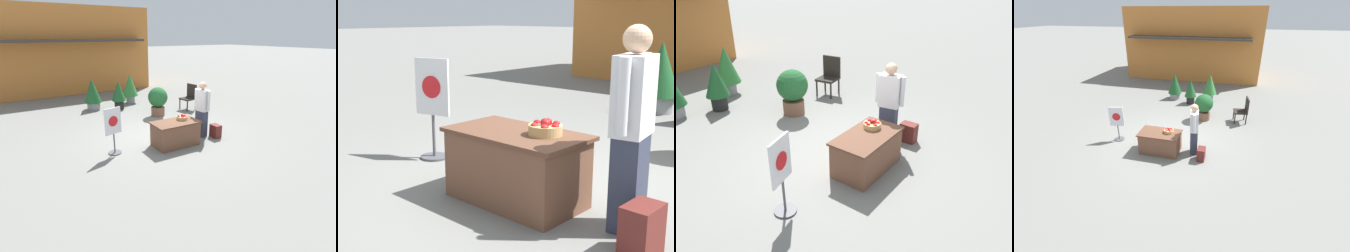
{
  "view_description": "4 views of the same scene",
  "coord_description": "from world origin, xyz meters",
  "views": [
    {
      "loc": [
        -4.15,
        -6.89,
        3.14
      ],
      "look_at": [
        -0.43,
        -0.76,
        0.63
      ],
      "focal_mm": 28.0,
      "sensor_mm": 36.0,
      "label": 1
    },
    {
      "loc": [
        2.76,
        -4.08,
        1.83
      ],
      "look_at": [
        -0.55,
        -0.54,
        0.68
      ],
      "focal_mm": 50.0,
      "sensor_mm": 36.0,
      "label": 2
    },
    {
      "loc": [
        -4.64,
        -3.55,
        3.52
      ],
      "look_at": [
        0.26,
        0.08,
        0.46
      ],
      "focal_mm": 35.0,
      "sensor_mm": 36.0,
      "label": 3
    },
    {
      "loc": [
        2.13,
        -6.94,
        4.34
      ],
      "look_at": [
        0.39,
        -0.07,
        0.69
      ],
      "focal_mm": 24.0,
      "sensor_mm": 36.0,
      "label": 4
    }
  ],
  "objects": [
    {
      "name": "apple_basket",
      "position": [
        0.1,
        -0.69,
        0.79
      ],
      "size": [
        0.32,
        0.32,
        0.16
      ],
      "color": "tan",
      "rests_on": "display_table"
    },
    {
      "name": "potted_plant_far_right",
      "position": [
        0.83,
        2.11,
        0.66
      ],
      "size": [
        0.79,
        0.79,
        1.16
      ],
      "color": "brown",
      "rests_on": "ground_plane"
    },
    {
      "name": "poster_board",
      "position": [
        -1.96,
        -0.41,
        0.69
      ],
      "size": [
        0.5,
        0.36,
        1.31
      ],
      "rotation": [
        0.0,
        0.0,
        -1.32
      ],
      "color": "#4C4C51",
      "rests_on": "ground_plane"
    },
    {
      "name": "potted_plant_near_right",
      "position": [
        -1.15,
        4.41,
        0.74
      ],
      "size": [
        0.74,
        0.74,
        1.36
      ],
      "color": "gray",
      "rests_on": "ground_plane"
    },
    {
      "name": "patio_chair",
      "position": [
        2.5,
        2.27,
        0.61
      ],
      "size": [
        0.63,
        0.63,
        1.1
      ],
      "rotation": [
        0.0,
        0.0,
        3.29
      ],
      "color": "#28231E",
      "rests_on": "ground_plane"
    },
    {
      "name": "backpack",
      "position": [
        1.25,
        -0.93,
        0.21
      ],
      "size": [
        0.24,
        0.34,
        0.42
      ],
      "color": "maroon",
      "rests_on": "ground_plane"
    },
    {
      "name": "person_visitor",
      "position": [
        0.93,
        -0.58,
        0.91
      ],
      "size": [
        0.33,
        0.6,
        1.76
      ],
      "rotation": [
        0.0,
        0.0,
        -2.97
      ],
      "color": "#33384C",
      "rests_on": "ground_plane"
    },
    {
      "name": "potted_plant_near_left",
      "position": [
        -0.16,
        3.88,
        0.72
      ],
      "size": [
        0.61,
        0.61,
        1.25
      ],
      "color": "black",
      "rests_on": "ground_plane"
    },
    {
      "name": "ground_plane",
      "position": [
        0.0,
        0.0,
        0.0
      ],
      "size": [
        120.0,
        120.0,
        0.0
      ],
      "primitive_type": "plane",
      "color": "slate"
    },
    {
      "name": "display_table",
      "position": [
        -0.19,
        -0.78,
        0.37
      ],
      "size": [
        1.39,
        0.79,
        0.73
      ],
      "color": "brown",
      "rests_on": "ground_plane"
    },
    {
      "name": "storefront_building",
      "position": [
        -1.13,
        10.36,
        2.3
      ],
      "size": [
        9.0,
        5.9,
        4.59
      ],
      "color": "#C67533",
      "rests_on": "ground_plane"
    },
    {
      "name": "potted_plant_far_left",
      "position": [
        0.72,
        4.66,
        0.81
      ],
      "size": [
        0.74,
        0.74,
        1.4
      ],
      "color": "gray",
      "rests_on": "ground_plane"
    }
  ]
}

